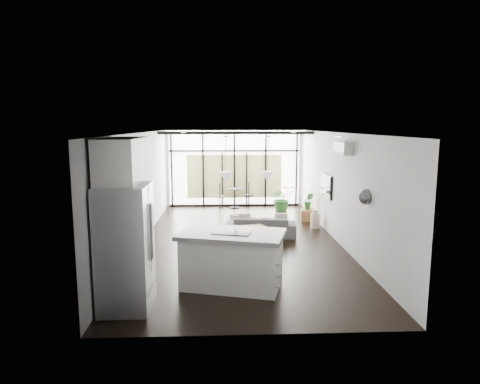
{
  "coord_description": "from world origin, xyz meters",
  "views": [
    {
      "loc": [
        -0.49,
        -10.75,
        3.0
      ],
      "look_at": [
        0.0,
        0.3,
        1.25
      ],
      "focal_mm": 32.0,
      "sensor_mm": 36.0,
      "label": 1
    }
  ],
  "objects": [
    {
      "name": "bistro_set",
      "position": [
        -0.01,
        4.55,
        0.37
      ],
      "size": [
        1.64,
        1.0,
        0.74
      ],
      "primitive_type": "cube",
      "rotation": [
        0.0,
        0.0,
        0.27
      ],
      "color": "black",
      "rests_on": "floor"
    },
    {
      "name": "cooktop",
      "position": [
        -0.3,
        -3.1,
        1.04
      ],
      "size": [
        0.79,
        0.63,
        0.01
      ],
      "primitive_type": "cube",
      "rotation": [
        0.0,
        0.0,
        -0.27
      ],
      "color": "black",
      "rests_on": "island"
    },
    {
      "name": "floor",
      "position": [
        0.0,
        0.0,
        0.0
      ],
      "size": [
        5.0,
        10.0,
        0.0
      ],
      "primitive_type": "cube",
      "color": "black",
      "rests_on": "ground"
    },
    {
      "name": "appliance_column",
      "position": [
        -2.19,
        -3.05,
        1.25
      ],
      "size": [
        0.64,
        0.67,
        2.49
      ],
      "primitive_type": "cube",
      "color": "silver",
      "rests_on": "floor"
    },
    {
      "name": "pendant_left",
      "position": [
        -0.4,
        -2.65,
        2.02
      ],
      "size": [
        0.26,
        0.26,
        0.18
      ],
      "primitive_type": "cone",
      "color": "white",
      "rests_on": "ceiling"
    },
    {
      "name": "wall_right",
      "position": [
        2.5,
        0.0,
        1.4
      ],
      "size": [
        0.02,
        10.0,
        2.8
      ],
      "primitive_type": "cube",
      "color": "silver",
      "rests_on": "ground"
    },
    {
      "name": "plant_crate",
      "position": [
        2.25,
        2.34,
        0.48
      ],
      "size": [
        0.39,
        0.58,
        0.24
      ],
      "primitive_type": "imported",
      "rotation": [
        0.0,
        0.0,
        -0.19
      ],
      "color": "#2B652A",
      "rests_on": "crate"
    },
    {
      "name": "milk_can",
      "position": [
        2.25,
        1.34,
        0.27
      ],
      "size": [
        0.32,
        0.32,
        0.55
      ],
      "primitive_type": "cylinder",
      "rotation": [
        0.0,
        0.0,
        -0.14
      ],
      "color": "beige",
      "rests_on": "floor"
    },
    {
      "name": "framed_art",
      "position": [
        -2.47,
        -0.5,
        1.55
      ],
      "size": [
        0.04,
        0.7,
        0.9
      ],
      "primitive_type": "cube",
      "color": "black",
      "rests_on": "wall_left"
    },
    {
      "name": "pendant_right",
      "position": [
        0.4,
        -2.65,
        2.02
      ],
      "size": [
        0.26,
        0.26,
        0.18
      ],
      "primitive_type": "cone",
      "color": "white",
      "rests_on": "ceiling"
    },
    {
      "name": "wall_back",
      "position": [
        0.0,
        5.0,
        1.4
      ],
      "size": [
        5.0,
        0.02,
        2.8
      ],
      "primitive_type": "cube",
      "color": "silver",
      "rests_on": "ground"
    },
    {
      "name": "wall_left",
      "position": [
        -2.5,
        0.0,
        1.4
      ],
      "size": [
        0.02,
        10.0,
        2.8
      ],
      "primitive_type": "cube",
      "color": "silver",
      "rests_on": "ground"
    },
    {
      "name": "fridge",
      "position": [
        -2.06,
        -3.95,
        1.03
      ],
      "size": [
        0.79,
        0.99,
        2.05
      ],
      "primitive_type": "cube",
      "color": "#9D9DA2",
      "rests_on": "floor"
    },
    {
      "name": "wall_front",
      "position": [
        0.0,
        -5.0,
        1.4
      ],
      "size": [
        5.0,
        0.02,
        2.8
      ],
      "primitive_type": "cube",
      "color": "silver",
      "rests_on": "ground"
    },
    {
      "name": "glazing",
      "position": [
        0.0,
        4.88,
        1.4
      ],
      "size": [
        5.0,
        0.2,
        2.8
      ],
      "primitive_type": "cube",
      "color": "black",
      "rests_on": "ground"
    },
    {
      "name": "ceiling",
      "position": [
        0.0,
        0.0,
        2.8
      ],
      "size": [
        5.0,
        10.0,
        0.0
      ],
      "primitive_type": "cube",
      "color": "white",
      "rests_on": "ground"
    },
    {
      "name": "console_bench",
      "position": [
        -0.08,
        -0.35,
        0.23
      ],
      "size": [
        1.45,
        0.81,
        0.46
      ],
      "primitive_type": "cube",
      "rotation": [
        0.0,
        0.0,
        0.34
      ],
      "color": "brown",
      "rests_on": "floor"
    },
    {
      "name": "sofa",
      "position": [
        0.58,
        0.49,
        0.37
      ],
      "size": [
        1.92,
        0.75,
        0.73
      ],
      "primitive_type": "imported",
      "rotation": [
        0.0,
        0.0,
        3.03
      ],
      "color": "#525254",
      "rests_on": "floor"
    },
    {
      "name": "pouf",
      "position": [
        -0.0,
        1.61,
        0.2
      ],
      "size": [
        0.61,
        0.61,
        0.39
      ],
      "primitive_type": "cylinder",
      "rotation": [
        0.0,
        0.0,
        0.31
      ],
      "color": "silver",
      "rests_on": "floor"
    },
    {
      "name": "crate",
      "position": [
        2.25,
        2.34,
        0.18
      ],
      "size": [
        0.52,
        0.52,
        0.36
      ],
      "primitive_type": "cube",
      "rotation": [
        0.0,
        0.0,
        -0.11
      ],
      "color": "brown",
      "rests_on": "floor"
    },
    {
      "name": "upper_cabinets",
      "position": [
        -2.12,
        -3.5,
        2.35
      ],
      "size": [
        0.62,
        1.75,
        0.86
      ],
      "primitive_type": "cube",
      "color": "silver",
      "rests_on": "wall_left"
    },
    {
      "name": "skylight",
      "position": [
        0.0,
        4.0,
        2.77
      ],
      "size": [
        4.7,
        1.9,
        0.06
      ],
      "primitive_type": "cube",
      "color": "white",
      "rests_on": "ceiling"
    },
    {
      "name": "tv",
      "position": [
        2.46,
        1.0,
        1.3
      ],
      "size": [
        0.05,
        1.1,
        0.65
      ],
      "primitive_type": "cube",
      "color": "black",
      "rests_on": "wall_right"
    },
    {
      "name": "neighbour_building",
      "position": [
        0.0,
        4.95,
        1.1
      ],
      "size": [
        3.5,
        0.02,
        1.6
      ],
      "primitive_type": "cube",
      "color": "#F0ECA1",
      "rests_on": "ground"
    },
    {
      "name": "ac_unit",
      "position": [
        2.38,
        -0.8,
        2.45
      ],
      "size": [
        0.22,
        0.9,
        0.3
      ],
      "primitive_type": "cube",
      "color": "silver",
      "rests_on": "wall_right"
    },
    {
      "name": "plant_tall",
      "position": [
        1.62,
        3.81,
        0.36
      ],
      "size": [
        1.01,
        1.08,
        0.72
      ],
      "primitive_type": "imported",
      "rotation": [
        0.0,
        0.0,
        0.22
      ],
      "color": "#2B652A",
      "rests_on": "floor"
    },
    {
      "name": "island",
      "position": [
        -0.3,
        -3.1,
        0.52
      ],
      "size": [
        2.13,
        1.59,
        1.04
      ],
      "primitive_type": "cube",
      "rotation": [
        0.0,
        0.0,
        -0.27
      ],
      "color": "silver",
      "rests_on": "floor"
    }
  ]
}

